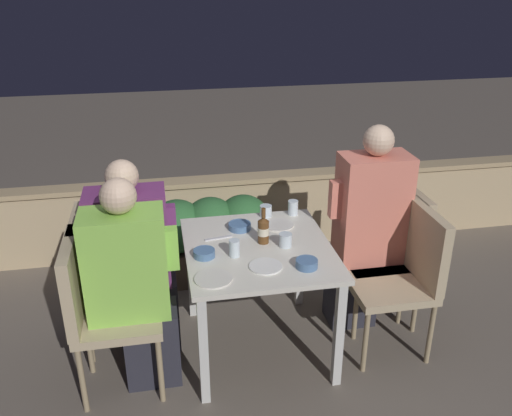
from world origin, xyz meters
name	(u,v)px	position (x,y,z in m)	size (l,w,h in m)	color
ground_plane	(258,345)	(0.00, 0.00, 0.00)	(16.00, 16.00, 0.00)	#665B51
parapet_wall	(228,212)	(0.00, 1.37, 0.33)	(9.00, 0.18, 0.65)	tan
dining_table	(258,261)	(0.00, 0.00, 0.63)	(0.86, 0.94, 0.72)	silver
planter_hedge	(211,234)	(-0.19, 0.92, 0.36)	(0.92, 0.47, 0.65)	brown
chair_left_near	(97,302)	(-0.93, -0.17, 0.56)	(0.48, 0.47, 0.93)	tan
person_green_blouse	(134,286)	(-0.72, -0.17, 0.64)	(0.50, 0.26, 1.27)	#282833
chair_left_far	(102,272)	(-0.93, 0.15, 0.56)	(0.48, 0.47, 0.93)	tan
person_purple_stripe	(136,259)	(-0.72, 0.15, 0.63)	(0.52, 0.26, 1.26)	#282833
chair_right_near	(406,268)	(0.89, -0.15, 0.56)	(0.48, 0.47, 0.93)	tan
chair_right_far	(394,244)	(0.95, 0.16, 0.56)	(0.48, 0.47, 0.93)	tan
person_coral_top	(366,229)	(0.74, 0.16, 0.69)	(0.50, 0.26, 1.38)	#282833
beer_bottle	(263,230)	(0.04, 0.05, 0.81)	(0.07, 0.07, 0.22)	brown
plate_0	(266,266)	(-0.01, -0.24, 0.73)	(0.19, 0.19, 0.01)	white
plate_1	(213,279)	(-0.30, -0.32, 0.73)	(0.20, 0.20, 0.01)	silver
plate_2	(279,225)	(0.18, 0.25, 0.73)	(0.19, 0.19, 0.01)	silver
bowl_0	(240,226)	(-0.07, 0.25, 0.75)	(0.14, 0.14, 0.04)	#4C709E
bowl_1	(307,263)	(0.22, -0.29, 0.75)	(0.12, 0.12, 0.05)	#4C709E
bowl_2	(204,253)	(-0.33, -0.06, 0.75)	(0.12, 0.12, 0.04)	#4C709E
glass_cup_0	(266,211)	(0.13, 0.41, 0.76)	(0.08, 0.08, 0.08)	silver
glass_cup_1	(285,240)	(0.16, -0.02, 0.76)	(0.08, 0.08, 0.08)	silver
glass_cup_2	(293,208)	(0.31, 0.41, 0.77)	(0.07, 0.07, 0.10)	silver
glass_cup_3	(234,248)	(-0.16, -0.09, 0.77)	(0.06, 0.06, 0.10)	silver
fork_0	(218,238)	(-0.22, 0.14, 0.73)	(0.17, 0.05, 0.01)	silver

